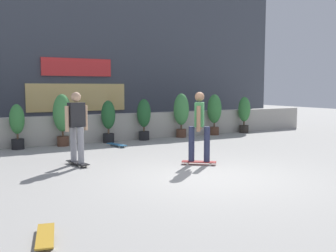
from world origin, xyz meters
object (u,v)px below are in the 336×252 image
at_px(potted_plant_6, 181,112).
at_px(potted_plant_4, 108,119).
at_px(potted_plant_8, 244,112).
at_px(skater_by_wall_left, 77,125).
at_px(potted_plant_2, 17,124).
at_px(skateboard_aside, 117,145).
at_px(potted_plant_5, 144,117).
at_px(potted_plant_7, 214,111).
at_px(potted_plant_3, 62,116).
at_px(skater_far_left, 199,125).
at_px(skateboard_near_camera, 45,236).

bearing_deg(potted_plant_6, potted_plant_4, 180.00).
xyz_separation_m(potted_plant_8, skater_by_wall_left, (-7.67, -3.19, 0.12)).
xyz_separation_m(potted_plant_2, skateboard_aside, (2.71, -0.92, -0.68)).
xyz_separation_m(potted_plant_8, skateboard_aside, (-5.80, -0.92, -0.76)).
xyz_separation_m(potted_plant_5, potted_plant_7, (2.96, -0.00, 0.09)).
height_order(potted_plant_2, potted_plant_7, potted_plant_7).
height_order(potted_plant_3, potted_plant_4, potted_plant_3).
relative_size(potted_plant_2, skater_far_left, 0.78).
bearing_deg(potted_plant_7, potted_plant_4, 180.00).
height_order(potted_plant_2, potted_plant_4, potted_plant_4).
bearing_deg(potted_plant_6, potted_plant_5, 180.00).
relative_size(potted_plant_2, potted_plant_8, 0.92).
relative_size(potted_plant_2, skateboard_near_camera, 1.60).
xyz_separation_m(potted_plant_8, skateboard_near_camera, (-9.28, -7.38, -0.76)).
xyz_separation_m(potted_plant_7, skater_far_left, (-3.70, -4.48, 0.04)).
relative_size(potted_plant_6, potted_plant_7, 1.03).
xyz_separation_m(potted_plant_2, potted_plant_4, (2.80, 0.00, 0.05)).
bearing_deg(skater_far_left, potted_plant_4, 97.00).
height_order(potted_plant_7, skateboard_aside, potted_plant_7).
bearing_deg(potted_plant_4, potted_plant_3, -180.00).
relative_size(potted_plant_2, skateboard_aside, 1.60).
relative_size(potted_plant_5, skateboard_near_camera, 1.71).
relative_size(potted_plant_4, potted_plant_6, 0.87).
distance_m(skater_far_left, skateboard_near_camera, 5.12).
height_order(potted_plant_3, skater_by_wall_left, skater_by_wall_left).
relative_size(potted_plant_8, skater_by_wall_left, 0.84).
xyz_separation_m(skateboard_near_camera, skateboard_aside, (3.48, 6.46, 0.00)).
bearing_deg(skateboard_aside, skater_by_wall_left, -129.60).
relative_size(potted_plant_5, skater_far_left, 0.83).
relative_size(potted_plant_4, skateboard_aside, 1.67).
bearing_deg(skater_by_wall_left, potted_plant_3, 81.48).
bearing_deg(skater_far_left, potted_plant_3, 114.46).
bearing_deg(potted_plant_3, potted_plant_6, 0.00).
height_order(potted_plant_2, potted_plant_6, potted_plant_6).
height_order(potted_plant_6, potted_plant_7, potted_plant_6).
relative_size(potted_plant_3, skater_far_left, 0.94).
bearing_deg(potted_plant_8, potted_plant_6, 180.00).
xyz_separation_m(potted_plant_2, potted_plant_8, (8.51, 0.00, 0.08)).
distance_m(potted_plant_4, skateboard_near_camera, 8.23).
height_order(potted_plant_3, potted_plant_5, potted_plant_3).
distance_m(potted_plant_7, skateboard_near_camera, 10.79).
bearing_deg(skateboard_near_camera, skateboard_aside, 61.68).
height_order(potted_plant_8, skateboard_near_camera, potted_plant_8).
bearing_deg(skateboard_aside, potted_plant_4, 84.42).
bearing_deg(skater_by_wall_left, potted_plant_5, 44.47).
xyz_separation_m(potted_plant_6, skateboard_aside, (-2.87, -0.92, -0.87)).
bearing_deg(skateboard_near_camera, potted_plant_3, 74.24).
distance_m(potted_plant_3, skateboard_aside, 1.89).
distance_m(potted_plant_7, skater_far_left, 5.81).
relative_size(skater_by_wall_left, skateboard_near_camera, 2.06).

